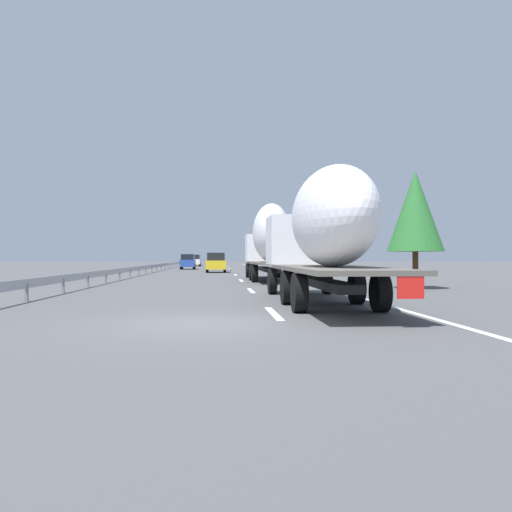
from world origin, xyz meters
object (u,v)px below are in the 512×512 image
at_px(truck_trailing, 322,231).
at_px(car_silver_hatch, 196,260).
at_px(car_yellow_coupe, 216,263).
at_px(truck_lead, 269,239).
at_px(car_white_van, 194,260).
at_px(car_blue_sedan, 188,262).
at_px(road_sign, 275,252).

xyz_separation_m(truck_trailing, car_silver_hatch, (83.38, 7.44, -1.38)).
bearing_deg(truck_trailing, car_yellow_coupe, 5.69).
bearing_deg(truck_lead, car_yellow_coupe, 11.04).
distance_m(car_silver_hatch, car_yellow_coupe, 48.82).
distance_m(truck_lead, car_yellow_coupe, 18.14).
relative_size(car_white_van, car_blue_sedan, 1.08).
bearing_deg(car_white_van, road_sign, -159.83).
bearing_deg(car_yellow_coupe, truck_lead, -168.96).
distance_m(car_silver_hatch, car_blue_sedan, 35.28).
height_order(car_blue_sedan, road_sign, road_sign).
relative_size(truck_trailing, car_silver_hatch, 2.76).
height_order(truck_trailing, car_silver_hatch, truck_trailing).
bearing_deg(road_sign, car_white_van, 20.17).
relative_size(car_silver_hatch, road_sign, 1.55).
bearing_deg(truck_lead, car_silver_hatch, 6.39).
distance_m(truck_lead, truck_trailing, 17.00).
bearing_deg(car_yellow_coupe, truck_trailing, -174.31).
distance_m(truck_trailing, car_yellow_coupe, 34.92).
distance_m(truck_lead, car_blue_sedan, 31.92).
relative_size(truck_lead, car_blue_sedan, 2.98).
xyz_separation_m(car_white_van, car_yellow_coupe, (-35.24, -3.66, 0.00)).
distance_m(car_white_van, car_yellow_coupe, 35.43).
height_order(car_white_van, car_blue_sedan, car_white_van).
bearing_deg(road_sign, truck_lead, 172.97).
bearing_deg(car_silver_hatch, truck_trailing, -174.90).
height_order(car_white_van, car_silver_hatch, car_white_van).
height_order(truck_lead, road_sign, truck_lead).
relative_size(truck_lead, truck_trailing, 1.00).
relative_size(car_white_van, car_silver_hatch, 1.00).
bearing_deg(road_sign, car_yellow_coupe, 138.53).
xyz_separation_m(truck_lead, car_blue_sedan, (31.11, 6.95, -1.72)).
relative_size(truck_trailing, car_yellow_coupe, 2.95).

